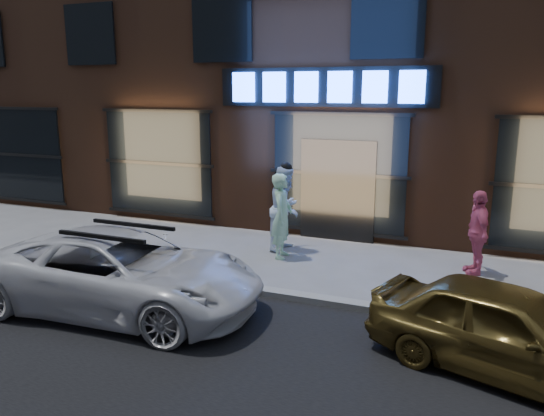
{
  "coord_description": "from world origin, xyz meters",
  "views": [
    {
      "loc": [
        3.18,
        -8.11,
        3.55
      ],
      "look_at": [
        -0.74,
        1.6,
        1.2
      ],
      "focal_mm": 35.0,
      "sensor_mm": 36.0,
      "label": 1
    }
  ],
  "objects_px": {
    "white_suv": "(121,272)",
    "man_bowtie": "(282,216)",
    "passerby": "(477,232)",
    "gold_sedan": "(508,330)",
    "man_cap": "(286,208)"
  },
  "relations": [
    {
      "from": "man_bowtie",
      "to": "white_suv",
      "type": "distance_m",
      "value": 3.89
    },
    {
      "from": "man_cap",
      "to": "gold_sedan",
      "type": "distance_m",
      "value": 6.04
    },
    {
      "from": "white_suv",
      "to": "man_cap",
      "type": "bearing_deg",
      "value": -20.54
    },
    {
      "from": "man_bowtie",
      "to": "man_cap",
      "type": "relative_size",
      "value": 0.96
    },
    {
      "from": "man_bowtie",
      "to": "passerby",
      "type": "relative_size",
      "value": 1.1
    },
    {
      "from": "man_cap",
      "to": "white_suv",
      "type": "relative_size",
      "value": 0.41
    },
    {
      "from": "white_suv",
      "to": "man_bowtie",
      "type": "bearing_deg",
      "value": -24.98
    },
    {
      "from": "man_bowtie",
      "to": "gold_sedan",
      "type": "bearing_deg",
      "value": -135.54
    },
    {
      "from": "passerby",
      "to": "white_suv",
      "type": "relative_size",
      "value": 0.36
    },
    {
      "from": "man_cap",
      "to": "passerby",
      "type": "xyz_separation_m",
      "value": [
        4.03,
        -0.11,
        -0.12
      ]
    },
    {
      "from": "passerby",
      "to": "man_cap",
      "type": "bearing_deg",
      "value": -108.28
    },
    {
      "from": "passerby",
      "to": "gold_sedan",
      "type": "xyz_separation_m",
      "value": [
        0.46,
        -3.91,
        -0.24
      ]
    },
    {
      "from": "white_suv",
      "to": "gold_sedan",
      "type": "height_order",
      "value": "white_suv"
    },
    {
      "from": "white_suv",
      "to": "gold_sedan",
      "type": "relative_size",
      "value": 1.34
    },
    {
      "from": "man_bowtie",
      "to": "gold_sedan",
      "type": "xyz_separation_m",
      "value": [
        4.35,
        -3.44,
        -0.32
      ]
    }
  ]
}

